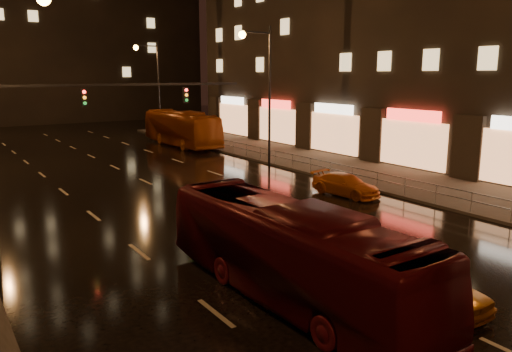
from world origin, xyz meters
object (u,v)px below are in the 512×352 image
at_px(taxi_near, 429,284).
at_px(taxi_far, 346,185).
at_px(bus_red, 290,252).
at_px(bus_curb, 181,128).

distance_m(taxi_near, taxi_far, 13.58).
height_order(bus_red, bus_curb, bus_curb).
distance_m(bus_red, bus_curb, 34.03).
xyz_separation_m(bus_red, taxi_near, (3.14, -2.62, -0.83)).
bearing_deg(taxi_far, taxi_near, -131.29).
bearing_deg(bus_curb, taxi_far, -91.50).
height_order(bus_curb, taxi_far, bus_curb).
bearing_deg(bus_curb, bus_red, -109.04).
height_order(bus_red, taxi_far, bus_red).
xyz_separation_m(bus_curb, taxi_far, (-1.00, -23.29, -1.04)).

